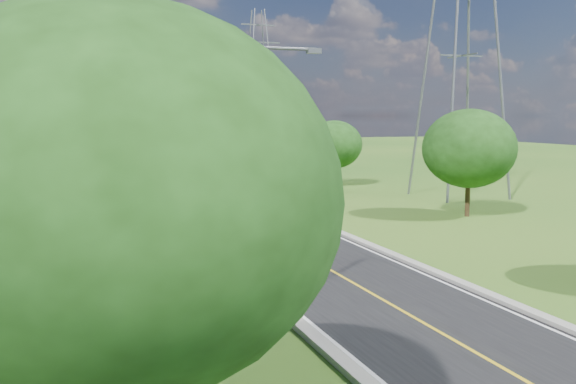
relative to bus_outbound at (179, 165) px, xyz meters
name	(u,v)px	position (x,y,z in m)	size (l,w,h in m)	color
ground	(177,183)	(-1.11, -5.39, -1.56)	(260.00, 260.00, 0.00)	#235217
road	(169,178)	(-1.11, 0.61, -1.53)	(8.00, 150.00, 0.06)	black
curb_left	(132,179)	(-5.36, 0.61, -1.45)	(0.50, 150.00, 0.22)	gray
curb_right	(204,176)	(3.14, 0.61, -1.45)	(0.50, 150.00, 0.22)	gray
speed_limit_sign	(291,189)	(4.09, -27.40, 0.04)	(0.55, 0.09, 2.40)	slate
overpass	(116,138)	(-1.11, 74.61, 0.85)	(30.00, 3.00, 3.20)	gray
streetlight_near_left	(240,155)	(-7.11, -53.39, 4.39)	(5.90, 0.25, 10.00)	slate
streetlight_mid_left	(135,132)	(-7.11, -20.39, 4.39)	(5.90, 0.25, 10.00)	slate
streetlight_far_right	(198,126)	(4.89, 12.61, 4.39)	(5.90, 0.25, 10.00)	slate
power_tower_near	(462,39)	(20.89, -25.39, 12.45)	(9.00, 6.40, 28.00)	slate
power_tower_far	(259,82)	(24.89, 49.61, 12.45)	(9.00, 6.40, 28.00)	slate
tree_lc	(20,136)	(-16.11, -15.39, 4.02)	(7.56, 7.56, 8.79)	black
tree_ld	(14,136)	(-18.11, 8.61, 3.40)	(6.72, 6.72, 7.82)	black
tree_le	(42,135)	(-15.61, 32.61, 2.78)	(5.88, 5.88, 6.84)	black
tree_lf	(112,199)	(-12.11, -63.39, 4.33)	(7.98, 7.98, 9.28)	black
tree_rb	(469,148)	(14.89, -35.39, 3.40)	(6.72, 6.72, 7.82)	black
tree_rc	(334,145)	(13.89, -13.39, 2.78)	(5.88, 5.88, 6.84)	black
tree_rd	(278,130)	(15.89, 10.61, 3.71)	(7.14, 7.14, 8.30)	black
tree_re	(221,135)	(13.39, 34.61, 2.47)	(5.46, 5.46, 6.35)	black
tree_rf	(214,129)	(16.89, 54.61, 3.09)	(6.30, 6.30, 7.33)	black
bus_outbound	(179,165)	(0.00, 0.00, 0.00)	(2.52, 10.75, 2.99)	white
bus_inbound	(173,171)	(-2.02, -8.21, 0.01)	(2.54, 10.84, 3.02)	silver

